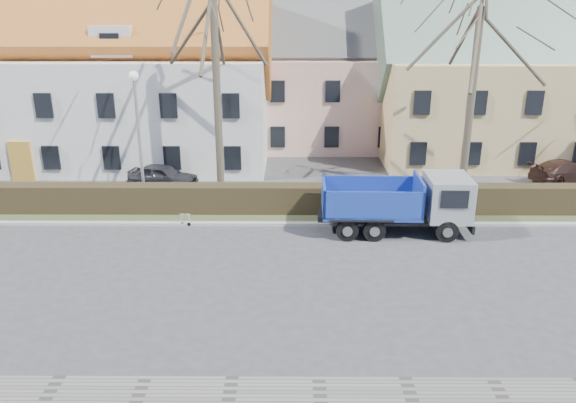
{
  "coord_description": "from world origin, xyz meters",
  "views": [
    {
      "loc": [
        1.5,
        -18.08,
        9.15
      ],
      "look_at": [
        1.38,
        3.16,
        1.6
      ],
      "focal_mm": 35.0,
      "sensor_mm": 36.0,
      "label": 1
    }
  ],
  "objects_px": {
    "dump_truck": "(390,203)",
    "parked_car_b": "(565,171)",
    "streetlight": "(139,140)",
    "parked_car_a": "(163,176)",
    "cart_frame": "(181,219)"
  },
  "relations": [
    {
      "from": "cart_frame",
      "to": "parked_car_a",
      "type": "distance_m",
      "value": 5.69
    },
    {
      "from": "cart_frame",
      "to": "parked_car_a",
      "type": "xyz_separation_m",
      "value": [
        -1.91,
        5.35,
        0.31
      ]
    },
    {
      "from": "dump_truck",
      "to": "parked_car_b",
      "type": "height_order",
      "value": "dump_truck"
    },
    {
      "from": "cart_frame",
      "to": "parked_car_a",
      "type": "height_order",
      "value": "parked_car_a"
    },
    {
      "from": "streetlight",
      "to": "dump_truck",
      "type": "bearing_deg",
      "value": -15.86
    },
    {
      "from": "streetlight",
      "to": "parked_car_a",
      "type": "xyz_separation_m",
      "value": [
        0.28,
        2.85,
        -2.58
      ]
    },
    {
      "from": "parked_car_a",
      "to": "parked_car_b",
      "type": "xyz_separation_m",
      "value": [
        21.44,
        1.17,
        -0.03
      ]
    },
    {
      "from": "parked_car_a",
      "to": "cart_frame",
      "type": "bearing_deg",
      "value": -148.18
    },
    {
      "from": "streetlight",
      "to": "cart_frame",
      "type": "distance_m",
      "value": 4.4
    },
    {
      "from": "dump_truck",
      "to": "cart_frame",
      "type": "height_order",
      "value": "dump_truck"
    },
    {
      "from": "cart_frame",
      "to": "parked_car_b",
      "type": "xyz_separation_m",
      "value": [
        19.53,
        6.52,
        0.28
      ]
    },
    {
      "from": "streetlight",
      "to": "parked_car_b",
      "type": "xyz_separation_m",
      "value": [
        21.71,
        4.02,
        -2.61
      ]
    },
    {
      "from": "dump_truck",
      "to": "parked_car_a",
      "type": "distance_m",
      "value": 12.37
    },
    {
      "from": "parked_car_a",
      "to": "dump_truck",
      "type": "bearing_deg",
      "value": -106.8
    },
    {
      "from": "dump_truck",
      "to": "streetlight",
      "type": "distance_m",
      "value": 11.68
    }
  ]
}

